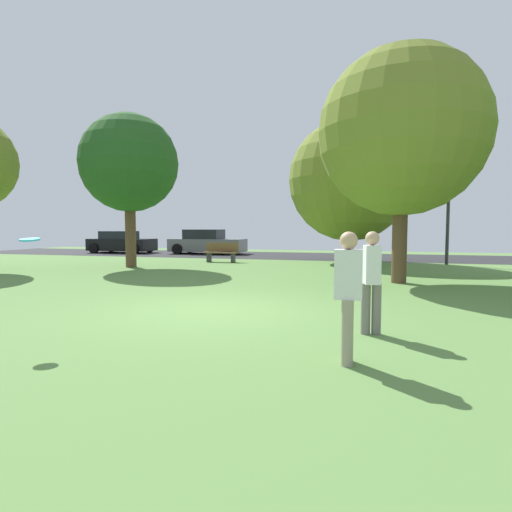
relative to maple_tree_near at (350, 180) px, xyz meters
name	(u,v)px	position (x,y,z in m)	size (l,w,h in m)	color
ground_plane	(209,310)	(-2.03, -12.20, -3.78)	(44.00, 44.00, 0.00)	#5B8442
road_strip	(316,256)	(-2.03, 3.80, -3.78)	(44.00, 6.40, 0.01)	#28282B
maple_tree_near	(350,180)	(0.00, 0.00, 0.00)	(5.58, 5.58, 6.58)	brown
birch_tree_lone	(129,164)	(-8.46, -4.73, 0.41)	(3.93, 3.93, 6.18)	brown
oak_tree_center	(402,133)	(1.81, -6.92, 0.55)	(4.78, 4.78, 6.73)	brown
person_catcher	(348,292)	(0.78, -14.75, -2.93)	(0.33, 0.30, 1.57)	gray
person_bystander	(372,278)	(1.04, -13.25, -2.93)	(0.30, 0.35, 1.56)	slate
frisbee_disc	(30,240)	(-3.61, -14.93, -2.34)	(0.32, 0.32, 0.05)	#2DB2E0
parked_car_black	(121,243)	(-14.46, 3.68, -3.14)	(4.09, 2.06, 1.39)	black
parked_car_grey	(207,243)	(-8.77, 4.15, -3.10)	(4.59, 2.04, 1.50)	slate
park_bench	(221,252)	(-5.77, -1.37, -3.32)	(1.60, 0.45, 0.90)	brown
street_lamp_post	(448,213)	(4.19, 0.00, -1.53)	(0.14, 0.14, 4.50)	#2D2D33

